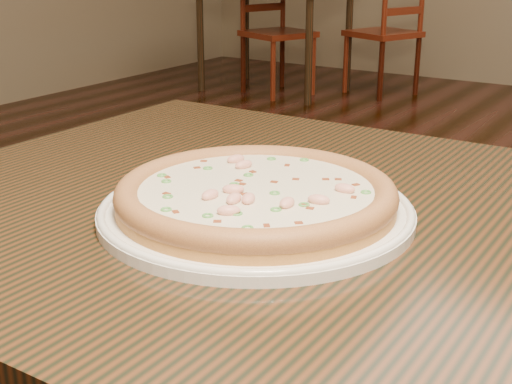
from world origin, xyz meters
The scene contains 6 objects.
hero_table centered at (0.26, -0.48, 0.65)m, with size 1.20×0.80×0.75m.
plate centered at (0.14, -0.53, 0.76)m, with size 0.35×0.35×0.02m.
pizza centered at (0.14, -0.53, 0.78)m, with size 0.32×0.32×0.03m.
bg_table_left centered at (-2.20, 3.34, 0.65)m, with size 1.00×0.70×0.75m.
chair_a centered at (-2.17, 3.27, 0.44)m, with size 0.54×0.54×0.95m.
chair_b centered at (-1.44, 3.64, 0.44)m, with size 0.55×0.55×0.95m.
Camera 1 is at (0.54, -1.16, 1.04)m, focal length 50.00 mm.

